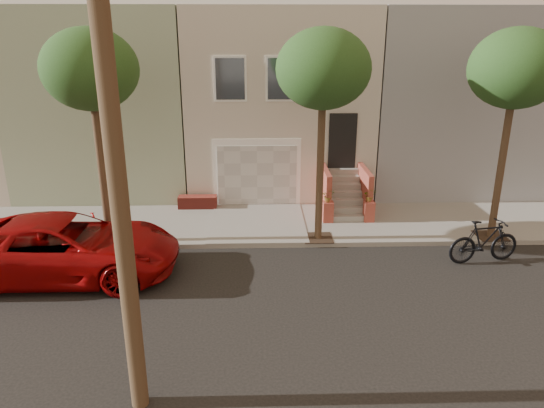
{
  "coord_description": "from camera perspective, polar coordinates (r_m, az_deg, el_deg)",
  "views": [
    {
      "loc": [
        -0.86,
        -10.5,
        6.26
      ],
      "look_at": [
        -0.47,
        3.0,
        1.6
      ],
      "focal_mm": 32.9,
      "sensor_mm": 36.0,
      "label": 1
    }
  ],
  "objects": [
    {
      "name": "ground",
      "position": [
        12.26,
        2.67,
        -11.71
      ],
      "size": [
        90.0,
        90.0,
        0.0
      ],
      "primitive_type": "plane",
      "color": "black",
      "rests_on": "ground"
    },
    {
      "name": "sidewalk",
      "position": [
        17.04,
        1.36,
        -2.27
      ],
      "size": [
        40.0,
        3.7,
        0.15
      ],
      "primitive_type": "cube",
      "color": "gray",
      "rests_on": "ground"
    },
    {
      "name": "house_row",
      "position": [
        21.87,
        0.63,
        12.15
      ],
      "size": [
        33.1,
        11.7,
        7.0
      ],
      "color": "beige",
      "rests_on": "sidewalk"
    },
    {
      "name": "tree_left",
      "position": [
        15.17,
        -20.09,
        14.12
      ],
      "size": [
        2.7,
        2.57,
        6.3
      ],
      "color": "#2D2116",
      "rests_on": "sidewalk"
    },
    {
      "name": "tree_mid",
      "position": [
        14.56,
        5.9,
        14.97
      ],
      "size": [
        2.7,
        2.57,
        6.3
      ],
      "color": "#2D2116",
      "rests_on": "sidewalk"
    },
    {
      "name": "tree_right",
      "position": [
        16.21,
        26.15,
        13.6
      ],
      "size": [
        2.7,
        2.57,
        6.3
      ],
      "color": "#2D2116",
      "rests_on": "sidewalk"
    },
    {
      "name": "pickup_truck",
      "position": [
        14.45,
        -22.61,
        -4.59
      ],
      "size": [
        6.03,
        2.83,
        1.67
      ],
      "primitive_type": "imported",
      "rotation": [
        0.0,
        0.0,
        1.58
      ],
      "color": "#910708",
      "rests_on": "ground"
    },
    {
      "name": "motorcycle",
      "position": [
        15.43,
        23.12,
        -3.94
      ],
      "size": [
        2.21,
        0.95,
        1.29
      ],
      "primitive_type": "imported",
      "rotation": [
        0.0,
        0.0,
        1.74
      ],
      "color": "black",
      "rests_on": "ground"
    }
  ]
}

